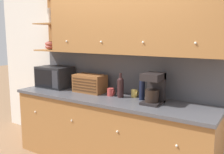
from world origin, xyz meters
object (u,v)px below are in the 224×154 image
wine_bottle (121,86)px  mug_patterned_third (134,93)px  mug_blue_second (76,86)px  bread_box (90,83)px  coffee_maker (154,88)px  microwave (55,77)px  mug (111,92)px  second_wine_bottle (142,88)px

wine_bottle → mug_patterned_third: size_ratio=3.35×
mug_blue_second → bread_box: size_ratio=0.20×
mug_blue_second → coffee_maker: coffee_maker is taller
mug_blue_second → wine_bottle: wine_bottle is taller
mug_patterned_third → coffee_maker: coffee_maker is taller
wine_bottle → mug_blue_second: bearing=174.0°
microwave → mug_blue_second: bearing=12.4°
mug_blue_second → mug: 0.70m
bread_box → mug_blue_second: bearing=168.8°
mug → coffee_maker: bearing=-4.1°
wine_bottle → microwave: bearing=179.6°
bread_box → second_wine_bottle: size_ratio=1.34×
bread_box → coffee_maker: 1.03m
microwave → second_wine_bottle: bearing=1.0°
coffee_maker → bread_box: bearing=176.0°
bread_box → mug_patterned_third: (0.68, 0.08, -0.08)m
mug_blue_second → coffee_maker: 1.36m
mug_blue_second → coffee_maker: bearing=-5.8°
mug → mug_patterned_third: size_ratio=1.06×
mug → wine_bottle: size_ratio=0.32×
wine_bottle → mug_patterned_third: (0.15, 0.11, -0.10)m
mug_blue_second → wine_bottle: bearing=-6.0°
mug_blue_second → mug_patterned_third: size_ratio=0.92×
mug_patterned_third → second_wine_bottle: size_ratio=0.29×
microwave → mug_blue_second: size_ratio=5.96×
second_wine_bottle → coffee_maker: (0.20, -0.08, 0.04)m
mug → mug_patterned_third: mug is taller
microwave → coffee_maker: size_ratio=1.44×
bread_box → mug: bread_box is taller
mug_blue_second → mug_patterned_third: bearing=1.0°
mug_patterned_third → coffee_maker: 0.40m
wine_bottle → second_wine_bottle: (0.29, 0.04, 0.00)m
mug → mug_patterned_third: bearing=19.2°
mug → wine_bottle: wine_bottle is taller
second_wine_bottle → coffee_maker: bearing=-22.6°
microwave → mug_blue_second: 0.40m
mug_patterned_third → mug_blue_second: bearing=-179.0°
wine_bottle → mug_patterned_third: wine_bottle is taller
mug_blue_second → microwave: bearing=-167.6°
mug_blue_second → bread_box: (0.32, -0.06, 0.08)m
wine_bottle → coffee_maker: bearing=-5.3°
bread_box → second_wine_bottle: (0.83, 0.01, 0.02)m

